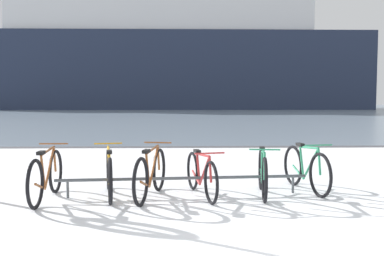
% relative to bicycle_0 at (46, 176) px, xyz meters
% --- Properties ---
extents(ground, '(80.00, 132.00, 0.08)m').
position_rel_bicycle_0_xyz_m(ground, '(3.11, 51.00, -0.42)').
color(ground, white).
extents(bike_rack, '(4.02, 0.36, 0.31)m').
position_rel_bicycle_0_xyz_m(bike_rack, '(2.09, 0.28, -0.11)').
color(bike_rack, '#4C5156').
rests_on(bike_rack, ground).
extents(bicycle_0, '(0.46, 1.78, 0.84)m').
position_rel_bicycle_0_xyz_m(bicycle_0, '(0.00, 0.00, 0.00)').
color(bicycle_0, black).
rests_on(bicycle_0, ground).
extents(bicycle_1, '(0.50, 1.74, 0.81)m').
position_rel_bicycle_0_xyz_m(bicycle_1, '(0.92, 0.23, -0.01)').
color(bicycle_1, black).
rests_on(bicycle_1, ground).
extents(bicycle_2, '(0.52, 1.76, 0.84)m').
position_rel_bicycle_0_xyz_m(bicycle_2, '(1.58, 0.11, 0.00)').
color(bicycle_2, black).
rests_on(bicycle_2, ground).
extents(bicycle_3, '(0.55, 1.69, 0.76)m').
position_rel_bicycle_0_xyz_m(bicycle_3, '(2.38, 0.20, -0.03)').
color(bicycle_3, black).
rests_on(bicycle_3, ground).
extents(bicycle_4, '(0.46, 1.65, 0.80)m').
position_rel_bicycle_0_xyz_m(bicycle_4, '(3.36, 0.23, -0.01)').
color(bicycle_4, black).
rests_on(bicycle_4, ground).
extents(bicycle_5, '(0.48, 1.70, 0.83)m').
position_rel_bicycle_0_xyz_m(bicycle_5, '(4.15, 0.56, -0.00)').
color(bicycle_5, black).
rests_on(bicycle_5, ground).
extents(ferry_ship, '(51.12, 10.89, 22.36)m').
position_rel_bicycle_0_xyz_m(ferry_ship, '(0.37, 52.50, 7.12)').
color(ferry_ship, '#232D47').
rests_on(ferry_ship, ground).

